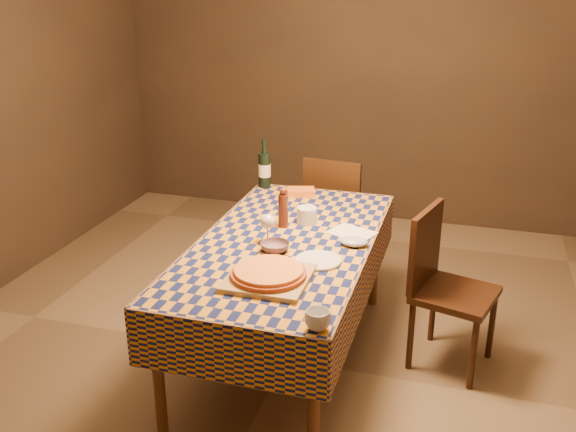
% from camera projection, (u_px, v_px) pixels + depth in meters
% --- Properties ---
extents(room, '(5.00, 5.10, 2.70)m').
position_uv_depth(room, '(285.00, 139.00, 3.32)').
color(room, brown).
rests_on(room, ground).
extents(dining_table, '(0.94, 1.84, 0.77)m').
position_uv_depth(dining_table, '(285.00, 254.00, 3.56)').
color(dining_table, brown).
rests_on(dining_table, ground).
extents(cutting_board, '(0.39, 0.39, 0.02)m').
position_uv_depth(cutting_board, '(269.00, 278.00, 3.09)').
color(cutting_board, '#9B8149').
rests_on(cutting_board, dining_table).
extents(pizza, '(0.43, 0.43, 0.04)m').
position_uv_depth(pizza, '(269.00, 272.00, 3.08)').
color(pizza, '#963A19').
rests_on(pizza, cutting_board).
extents(pepper_mill, '(0.06, 0.06, 0.24)m').
position_uv_depth(pepper_mill, '(283.00, 209.00, 3.69)').
color(pepper_mill, '#491E11').
rests_on(pepper_mill, dining_table).
extents(bowl, '(0.16, 0.16, 0.05)m').
position_uv_depth(bowl, '(275.00, 247.00, 3.40)').
color(bowl, '#684D57').
rests_on(bowl, dining_table).
extents(wine_glass, '(0.08, 0.08, 0.16)m').
position_uv_depth(wine_glass, '(267.00, 222.00, 3.48)').
color(wine_glass, silver).
rests_on(wine_glass, dining_table).
extents(wine_bottle, '(0.09, 0.09, 0.34)m').
position_uv_depth(wine_bottle, '(264.00, 169.00, 4.36)').
color(wine_bottle, black).
rests_on(wine_bottle, dining_table).
extents(deli_tub, '(0.15, 0.15, 0.10)m').
position_uv_depth(deli_tub, '(307.00, 215.00, 3.76)').
color(deli_tub, silver).
rests_on(deli_tub, dining_table).
extents(takeout_container, '(0.20, 0.17, 0.04)m').
position_uv_depth(takeout_container, '(301.00, 192.00, 4.24)').
color(takeout_container, orange).
rests_on(takeout_container, dining_table).
extents(white_plate, '(0.30, 0.30, 0.01)m').
position_uv_depth(white_plate, '(318.00, 261.00, 3.28)').
color(white_plate, silver).
rests_on(white_plate, dining_table).
extents(tumbler, '(0.11, 0.11, 0.09)m').
position_uv_depth(tumbler, '(318.00, 320.00, 2.66)').
color(tumbler, silver).
rests_on(tumbler, dining_table).
extents(flour_patch, '(0.30, 0.27, 0.00)m').
position_uv_depth(flour_patch, '(352.00, 233.00, 3.64)').
color(flour_patch, silver).
rests_on(flour_patch, dining_table).
extents(flour_bag, '(0.18, 0.15, 0.05)m').
position_uv_depth(flour_bag, '(354.00, 241.00, 3.47)').
color(flour_bag, '#97A5C1').
rests_on(flour_bag, dining_table).
extents(chair_far, '(0.46, 0.47, 0.93)m').
position_uv_depth(chair_far, '(336.00, 210.00, 4.67)').
color(chair_far, black).
rests_on(chair_far, ground).
extents(chair_right, '(0.52, 0.52, 0.93)m').
position_uv_depth(chair_right, '(442.00, 280.00, 3.64)').
color(chair_right, black).
rests_on(chair_right, ground).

